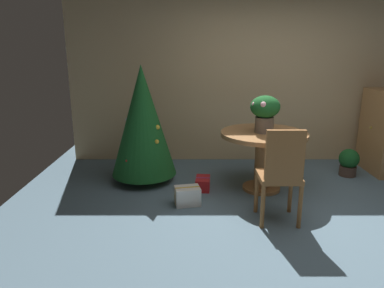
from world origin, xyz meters
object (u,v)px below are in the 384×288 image
at_px(round_dining_table, 262,147).
at_px(wooden_cabinet, 383,131).
at_px(holiday_tree, 141,121).
at_px(flower_vase, 263,110).
at_px(gift_box_cream, 186,196).
at_px(potted_plant, 347,162).
at_px(gift_box_red, 201,183).
at_px(wooden_chair_near, 279,172).

distance_m(round_dining_table, wooden_cabinet, 2.00).
bearing_deg(holiday_tree, flower_vase, -12.06).
xyz_separation_m(holiday_tree, gift_box_cream, (0.59, -0.76, -0.72)).
bearing_deg(flower_vase, potted_plant, 21.52).
xyz_separation_m(round_dining_table, potted_plant, (1.31, 0.50, -0.36)).
bearing_deg(round_dining_table, holiday_tree, 168.62).
distance_m(holiday_tree, gift_box_red, 1.12).
bearing_deg(round_dining_table, wooden_cabinet, 20.49).
bearing_deg(wooden_chair_near, flower_vase, 90.46).
relative_size(gift_box_cream, gift_box_red, 1.07).
height_order(round_dining_table, flower_vase, flower_vase).
height_order(round_dining_table, potted_plant, round_dining_table).
height_order(gift_box_cream, gift_box_red, gift_box_cream).
bearing_deg(holiday_tree, round_dining_table, -11.38).
bearing_deg(round_dining_table, gift_box_cream, -153.95).
distance_m(flower_vase, gift_box_cream, 1.38).
distance_m(flower_vase, holiday_tree, 1.56).
distance_m(gift_box_red, potted_plant, 2.12).
bearing_deg(wooden_chair_near, potted_plant, 47.06).
distance_m(flower_vase, wooden_chair_near, 1.00).
bearing_deg(wooden_cabinet, gift_box_cream, -157.61).
distance_m(gift_box_cream, potted_plant, 2.45).
bearing_deg(wooden_cabinet, round_dining_table, -159.51).
relative_size(gift_box_cream, wooden_cabinet, 0.27).
relative_size(flower_vase, wooden_chair_near, 0.45).
relative_size(flower_vase, gift_box_cream, 1.42).
bearing_deg(round_dining_table, potted_plant, 20.97).
bearing_deg(flower_vase, gift_box_red, 178.55).
xyz_separation_m(gift_box_red, potted_plant, (2.06, 0.50, 0.13)).
distance_m(round_dining_table, holiday_tree, 1.58).
xyz_separation_m(gift_box_cream, wooden_cabinet, (2.81, 1.16, 0.49)).
xyz_separation_m(flower_vase, holiday_tree, (-1.52, 0.32, -0.19)).
relative_size(wooden_chair_near, gift_box_cream, 3.17).
bearing_deg(potted_plant, wooden_chair_near, -132.94).
bearing_deg(wooden_cabinet, wooden_chair_near, -139.35).
bearing_deg(potted_plant, gift_box_cream, -156.87).
relative_size(round_dining_table, holiday_tree, 0.69).
bearing_deg(holiday_tree, gift_box_red, -21.40).
xyz_separation_m(round_dining_table, wooden_cabinet, (1.87, 0.70, 0.03)).
relative_size(gift_box_red, potted_plant, 0.77).
relative_size(round_dining_table, wooden_chair_near, 1.06).
bearing_deg(gift_box_cream, wooden_cabinet, 22.39).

